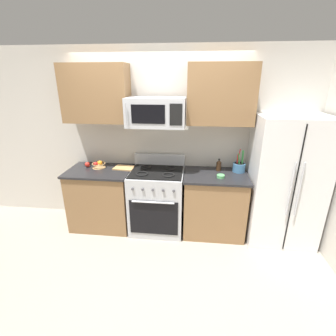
# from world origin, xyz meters

# --- Properties ---
(ground_plane) EXTENTS (16.00, 16.00, 0.00)m
(ground_plane) POSITION_xyz_m (0.00, 0.00, 0.00)
(ground_plane) COLOR gray
(wall_back) EXTENTS (8.00, 0.10, 2.60)m
(wall_back) POSITION_xyz_m (0.00, 1.06, 1.30)
(wall_back) COLOR beige
(wall_back) RESTS_ON ground
(counter_left) EXTENTS (0.92, 0.65, 0.91)m
(counter_left) POSITION_xyz_m (-0.85, 0.66, 0.46)
(counter_left) COLOR olive
(counter_left) RESTS_ON ground
(range_oven) EXTENTS (0.76, 0.69, 1.09)m
(range_oven) POSITION_xyz_m (-0.00, 0.66, 0.47)
(range_oven) COLOR #B2B5BA
(range_oven) RESTS_ON ground
(counter_right) EXTENTS (0.88, 0.65, 0.91)m
(counter_right) POSITION_xyz_m (0.83, 0.66, 0.46)
(counter_right) COLOR olive
(counter_right) RESTS_ON ground
(refrigerator) EXTENTS (0.88, 0.76, 1.74)m
(refrigerator) POSITION_xyz_m (1.74, 0.65, 0.87)
(refrigerator) COLOR silver
(refrigerator) RESTS_ON ground
(microwave) EXTENTS (0.77, 0.44, 0.38)m
(microwave) POSITION_xyz_m (-0.00, 0.69, 1.75)
(microwave) COLOR #B2B5BA
(upper_cabinets_left) EXTENTS (0.91, 0.34, 0.78)m
(upper_cabinets_left) POSITION_xyz_m (-0.85, 0.84, 1.97)
(upper_cabinets_left) COLOR olive
(upper_cabinets_right) EXTENTS (0.87, 0.34, 0.78)m
(upper_cabinets_right) POSITION_xyz_m (0.84, 0.84, 1.97)
(upper_cabinets_right) COLOR olive
(utensil_crock) EXTENTS (0.17, 0.17, 0.32)m
(utensil_crock) POSITION_xyz_m (1.16, 0.82, 0.98)
(utensil_crock) COLOR teal
(utensil_crock) RESTS_ON counter_right
(fruit_basket) EXTENTS (0.20, 0.20, 0.10)m
(fruit_basket) POSITION_xyz_m (-0.89, 0.76, 0.95)
(fruit_basket) COLOR #9E7A4C
(fruit_basket) RESTS_ON counter_left
(apple_loose) EXTENTS (0.07, 0.07, 0.07)m
(apple_loose) POSITION_xyz_m (-1.07, 0.77, 0.95)
(apple_loose) COLOR red
(apple_loose) RESTS_ON counter_left
(cutting_board) EXTENTS (0.32, 0.24, 0.02)m
(cutting_board) POSITION_xyz_m (-0.50, 0.77, 0.92)
(cutting_board) COLOR tan
(cutting_board) RESTS_ON counter_left
(bottle_soy) EXTENTS (0.07, 0.07, 0.18)m
(bottle_soy) POSITION_xyz_m (0.88, 0.83, 0.99)
(bottle_soy) COLOR #382314
(bottle_soy) RESTS_ON counter_right
(prep_bowl) EXTENTS (0.11, 0.11, 0.04)m
(prep_bowl) POSITION_xyz_m (0.89, 0.56, 0.93)
(prep_bowl) COLOR #59AD66
(prep_bowl) RESTS_ON counter_right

